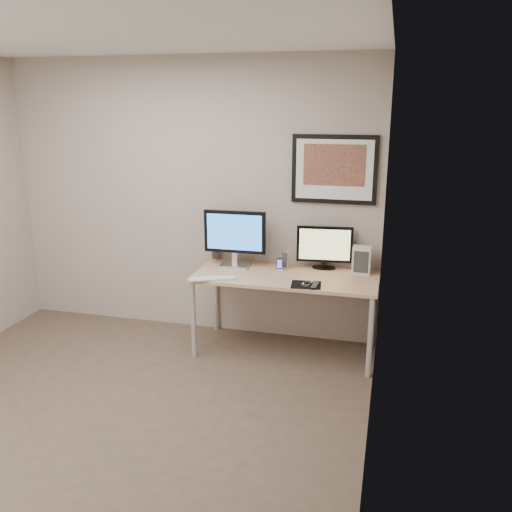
% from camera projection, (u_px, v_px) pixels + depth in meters
% --- Properties ---
extents(floor, '(3.60, 3.60, 0.00)m').
position_uv_depth(floor, '(113.00, 415.00, 3.93)').
color(floor, '#483E2D').
rests_on(floor, ground).
extents(room, '(3.60, 3.60, 3.60)m').
position_uv_depth(room, '(127.00, 181.00, 3.89)').
color(room, white).
rests_on(room, ground).
extents(desk, '(1.60, 0.70, 0.73)m').
position_uv_depth(desk, '(286.00, 282.00, 4.76)').
color(desk, '#AA7852').
rests_on(desk, floor).
extents(framed_art, '(0.75, 0.04, 0.60)m').
position_uv_depth(framed_art, '(334.00, 169.00, 4.73)').
color(framed_art, black).
rests_on(framed_art, room).
extents(monitor_large, '(0.57, 0.19, 0.52)m').
position_uv_depth(monitor_large, '(235.00, 236.00, 4.91)').
color(monitor_large, '#BBBBC0').
rests_on(monitor_large, desk).
extents(monitor_tv, '(0.50, 0.14, 0.39)m').
position_uv_depth(monitor_tv, '(325.00, 246.00, 4.86)').
color(monitor_tv, black).
rests_on(monitor_tv, desk).
extents(speaker_left, '(0.08, 0.08, 0.17)m').
position_uv_depth(speaker_left, '(215.00, 251.00, 5.19)').
color(speaker_left, '#BBBBC0').
rests_on(speaker_left, desk).
extents(speaker_right, '(0.08, 0.08, 0.17)m').
position_uv_depth(speaker_right, '(286.00, 259.00, 4.92)').
color(speaker_right, '#BBBBC0').
rests_on(speaker_right, desk).
extents(phone_dock, '(0.07, 0.07, 0.11)m').
position_uv_depth(phone_dock, '(279.00, 264.00, 4.85)').
color(phone_dock, black).
rests_on(phone_dock, desk).
extents(keyboard, '(0.42, 0.27, 0.01)m').
position_uv_depth(keyboard, '(212.00, 279.00, 4.62)').
color(keyboard, '#B8B8BD').
rests_on(keyboard, desk).
extents(mousepad, '(0.27, 0.24, 0.00)m').
position_uv_depth(mousepad, '(306.00, 285.00, 4.48)').
color(mousepad, black).
rests_on(mousepad, desk).
extents(mouse, '(0.08, 0.11, 0.03)m').
position_uv_depth(mouse, '(307.00, 283.00, 4.47)').
color(mouse, black).
rests_on(mouse, mousepad).
extents(remote, '(0.05, 0.17, 0.02)m').
position_uv_depth(remote, '(315.00, 285.00, 4.44)').
color(remote, black).
rests_on(remote, desk).
extents(fan_unit, '(0.16, 0.12, 0.24)m').
position_uv_depth(fan_unit, '(362.00, 260.00, 4.75)').
color(fan_unit, silver).
rests_on(fan_unit, desk).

